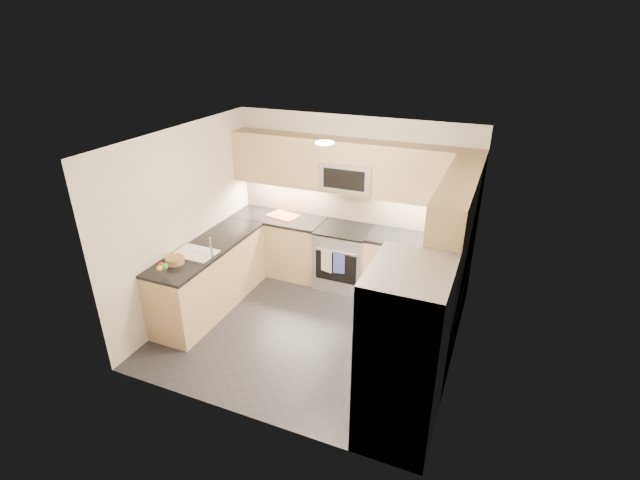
% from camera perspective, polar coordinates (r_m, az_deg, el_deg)
% --- Properties ---
extents(floor, '(3.60, 3.20, 0.00)m').
position_cam_1_polar(floor, '(6.19, -1.27, -10.97)').
color(floor, '#27262C').
rests_on(floor, ground).
extents(ceiling, '(3.60, 3.20, 0.02)m').
position_cam_1_polar(ceiling, '(5.13, -1.54, 12.19)').
color(ceiling, beige).
rests_on(ceiling, wall_back).
extents(wall_back, '(3.60, 0.02, 2.50)m').
position_cam_1_polar(wall_back, '(6.92, 4.00, 4.83)').
color(wall_back, beige).
rests_on(wall_back, floor).
extents(wall_front, '(3.60, 0.02, 2.50)m').
position_cam_1_polar(wall_front, '(4.33, -10.10, -9.00)').
color(wall_front, beige).
rests_on(wall_front, floor).
extents(wall_left, '(0.02, 3.20, 2.50)m').
position_cam_1_polar(wall_left, '(6.43, -16.23, 2.21)').
color(wall_left, beige).
rests_on(wall_left, floor).
extents(wall_right, '(0.02, 3.20, 2.50)m').
position_cam_1_polar(wall_right, '(5.16, 17.25, -3.80)').
color(wall_right, beige).
rests_on(wall_right, floor).
extents(base_cab_back_left, '(1.42, 0.60, 0.90)m').
position_cam_1_polar(base_cab_back_left, '(7.38, -4.98, -0.63)').
color(base_cab_back_left, tan).
rests_on(base_cab_back_left, floor).
extents(base_cab_back_right, '(1.42, 0.60, 0.90)m').
position_cam_1_polar(base_cab_back_right, '(6.75, 11.75, -3.72)').
color(base_cab_back_right, tan).
rests_on(base_cab_back_right, floor).
extents(base_cab_right, '(0.60, 1.70, 0.90)m').
position_cam_1_polar(base_cab_right, '(5.72, 13.40, -9.63)').
color(base_cab_right, tan).
rests_on(base_cab_right, floor).
extents(base_cab_peninsula, '(0.60, 2.00, 0.90)m').
position_cam_1_polar(base_cab_peninsula, '(6.61, -13.34, -4.56)').
color(base_cab_peninsula, tan).
rests_on(base_cab_peninsula, floor).
extents(countertop_back_left, '(1.42, 0.63, 0.04)m').
position_cam_1_polar(countertop_back_left, '(7.19, -5.12, 2.75)').
color(countertop_back_left, black).
rests_on(countertop_back_left, base_cab_back_left).
extents(countertop_back_right, '(1.42, 0.63, 0.04)m').
position_cam_1_polar(countertop_back_right, '(6.54, 12.11, -0.11)').
color(countertop_back_right, black).
rests_on(countertop_back_right, base_cab_back_right).
extents(countertop_right, '(0.63, 1.70, 0.04)m').
position_cam_1_polar(countertop_right, '(5.47, 13.89, -5.58)').
color(countertop_right, black).
rests_on(countertop_right, base_cab_right).
extents(countertop_peninsula, '(0.63, 2.00, 0.04)m').
position_cam_1_polar(countertop_peninsula, '(6.39, -13.75, -0.90)').
color(countertop_peninsula, black).
rests_on(countertop_peninsula, base_cab_peninsula).
extents(upper_cab_back, '(3.60, 0.35, 0.75)m').
position_cam_1_polar(upper_cab_back, '(6.58, 3.64, 9.03)').
color(upper_cab_back, tan).
rests_on(upper_cab_back, wall_back).
extents(upper_cab_right, '(0.35, 1.95, 0.75)m').
position_cam_1_polar(upper_cab_right, '(5.19, 16.51, 3.48)').
color(upper_cab_right, tan).
rests_on(upper_cab_right, wall_right).
extents(backsplash_back, '(3.60, 0.01, 0.51)m').
position_cam_1_polar(backsplash_back, '(6.94, 3.97, 4.39)').
color(backsplash_back, tan).
rests_on(backsplash_back, wall_back).
extents(backsplash_right, '(0.01, 2.30, 0.51)m').
position_cam_1_polar(backsplash_right, '(5.59, 17.68, -2.20)').
color(backsplash_right, tan).
rests_on(backsplash_right, wall_right).
extents(gas_range, '(0.76, 0.65, 0.91)m').
position_cam_1_polar(gas_range, '(6.96, 2.93, -2.18)').
color(gas_range, '#9B9EA3').
rests_on(gas_range, floor).
extents(range_cooktop, '(0.76, 0.65, 0.03)m').
position_cam_1_polar(range_cooktop, '(6.76, 3.02, 1.28)').
color(range_cooktop, black).
rests_on(range_cooktop, gas_range).
extents(oven_door_glass, '(0.62, 0.02, 0.45)m').
position_cam_1_polar(oven_door_glass, '(6.69, 1.96, -3.42)').
color(oven_door_glass, black).
rests_on(oven_door_glass, gas_range).
extents(oven_handle, '(0.60, 0.02, 0.02)m').
position_cam_1_polar(oven_handle, '(6.55, 1.94, -1.42)').
color(oven_handle, '#B2B5BA').
rests_on(oven_handle, gas_range).
extents(microwave, '(0.76, 0.40, 0.40)m').
position_cam_1_polar(microwave, '(6.60, 3.54, 7.93)').
color(microwave, '#9DA0A5').
rests_on(microwave, upper_cab_back).
extents(microwave_door, '(0.60, 0.01, 0.28)m').
position_cam_1_polar(microwave_door, '(6.41, 2.93, 7.44)').
color(microwave_door, black).
rests_on(microwave_door, microwave).
extents(refrigerator, '(0.70, 0.90, 1.80)m').
position_cam_1_polar(refrigerator, '(4.43, 10.21, -13.78)').
color(refrigerator, '#AAACB3').
rests_on(refrigerator, floor).
extents(fridge_handle_left, '(0.02, 0.02, 1.20)m').
position_cam_1_polar(fridge_handle_left, '(4.32, 4.79, -13.63)').
color(fridge_handle_left, '#B2B5BA').
rests_on(fridge_handle_left, refrigerator).
extents(fridge_handle_right, '(0.02, 0.02, 1.20)m').
position_cam_1_polar(fridge_handle_right, '(4.60, 6.22, -11.00)').
color(fridge_handle_right, '#B2B5BA').
rests_on(fridge_handle_right, refrigerator).
extents(sink_basin, '(0.52, 0.38, 0.16)m').
position_cam_1_polar(sink_basin, '(6.23, -15.03, -2.16)').
color(sink_basin, white).
rests_on(sink_basin, base_cab_peninsula).
extents(faucet, '(0.03, 0.03, 0.28)m').
position_cam_1_polar(faucet, '(6.00, -13.25, -0.92)').
color(faucet, silver).
rests_on(faucet, countertop_peninsula).
extents(utensil_bowl, '(0.28, 0.28, 0.14)m').
position_cam_1_polar(utensil_bowl, '(6.43, 15.07, -0.02)').
color(utensil_bowl, '#55B64E').
rests_on(utensil_bowl, countertop_back_right).
extents(cutting_board, '(0.51, 0.40, 0.01)m').
position_cam_1_polar(cutting_board, '(7.20, -4.55, 3.03)').
color(cutting_board, '#DF4F15').
rests_on(cutting_board, countertop_back_left).
extents(fruit_basket, '(0.30, 0.30, 0.08)m').
position_cam_1_polar(fruit_basket, '(6.02, -17.43, -2.39)').
color(fruit_basket, olive).
rests_on(fruit_basket, countertop_peninsula).
extents(fruit_apple, '(0.06, 0.06, 0.06)m').
position_cam_1_polar(fruit_apple, '(5.80, -18.99, -2.93)').
color(fruit_apple, '#A8131E').
rests_on(fruit_apple, fruit_basket).
extents(fruit_pear, '(0.08, 0.08, 0.08)m').
position_cam_1_polar(fruit_pear, '(5.75, -18.55, -3.12)').
color(fruit_pear, green).
rests_on(fruit_pear, fruit_basket).
extents(dish_towel_check, '(0.18, 0.06, 0.34)m').
position_cam_1_polar(dish_towel_check, '(6.65, 0.80, -2.61)').
color(dish_towel_check, silver).
rests_on(dish_towel_check, oven_handle).
extents(dish_towel_blue, '(0.16, 0.04, 0.31)m').
position_cam_1_polar(dish_towel_blue, '(6.59, 2.34, -2.91)').
color(dish_towel_blue, navy).
rests_on(dish_towel_blue, oven_handle).
extents(fruit_orange, '(0.07, 0.07, 0.07)m').
position_cam_1_polar(fruit_orange, '(5.73, -19.13, -3.29)').
color(fruit_orange, yellow).
rests_on(fruit_orange, fruit_basket).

